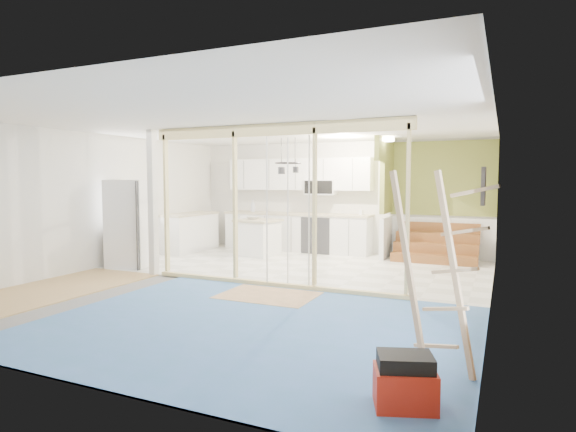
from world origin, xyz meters
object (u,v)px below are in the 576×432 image
at_px(fridge, 130,224).
at_px(island, 258,238).
at_px(toolbox, 405,383).
at_px(ladder, 437,271).

xyz_separation_m(fridge, island, (1.64, 2.25, -0.45)).
height_order(toolbox, ladder, ladder).
bearing_deg(ladder, toolbox, -75.31).
distance_m(island, toolbox, 7.44).
bearing_deg(fridge, toolbox, -48.43).
relative_size(island, ladder, 0.52).
bearing_deg(island, fridge, -120.23).
bearing_deg(toolbox, island, 106.87).
relative_size(island, toolbox, 1.75).
xyz_separation_m(fridge, toolbox, (6.04, -3.75, -0.66)).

